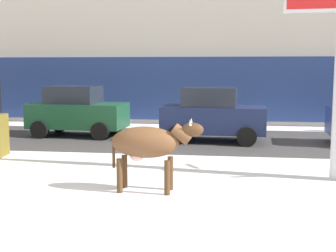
% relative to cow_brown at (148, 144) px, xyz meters
% --- Properties ---
extents(ground_plane, '(120.00, 120.00, 0.00)m').
position_rel_cow_brown_xyz_m(ground_plane, '(0.32, -1.60, -0.99)').
color(ground_plane, white).
extents(road_strip, '(60.00, 5.60, 0.01)m').
position_rel_cow_brown_xyz_m(road_strip, '(0.32, 6.74, -0.99)').
color(road_strip, '#423F3F').
rests_on(road_strip, ground).
extents(cow_brown, '(1.90, 0.64, 1.54)m').
position_rel_cow_brown_xyz_m(cow_brown, '(0.00, 0.00, 0.00)').
color(cow_brown, brown).
rests_on(cow_brown, ground).
extents(car_darkgreen_hatchback, '(3.58, 2.07, 1.86)m').
position_rel_cow_brown_xyz_m(car_darkgreen_hatchback, '(-3.99, 7.16, -0.07)').
color(car_darkgreen_hatchback, '#194C2D').
rests_on(car_darkgreen_hatchback, ground).
extents(car_navy_hatchback, '(3.58, 2.07, 1.86)m').
position_rel_cow_brown_xyz_m(car_navy_hatchback, '(1.06, 6.55, -0.07)').
color(car_navy_hatchback, '#19234C').
rests_on(car_navy_hatchback, ground).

